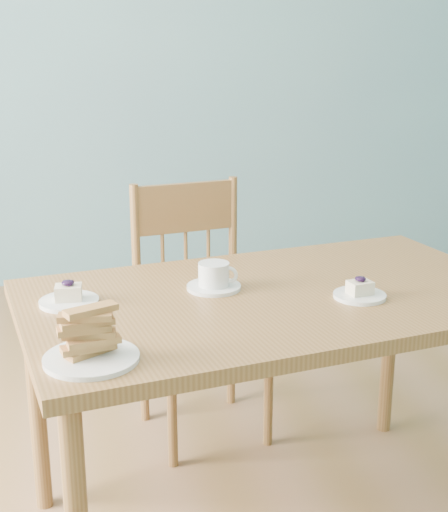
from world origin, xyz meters
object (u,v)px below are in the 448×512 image
Objects in this scene: coffee_cup at (214,278)px; cheesecake_plate_far at (69,298)px; biscotti_plate at (90,342)px; dining_chair at (199,310)px; cheesecake_plate_near at (360,292)px; dining_table at (275,318)px.

cheesecake_plate_far is at bearing -153.16° from coffee_cup.
coffee_cup is 0.55m from biscotti_plate.
dining_chair reaches higher than cheesecake_plate_far.
coffee_cup reaches higher than cheesecake_plate_near.
dining_chair is (-0.12, 0.62, -0.20)m from dining_table.
dining_table is 0.66m from dining_chair.
cheesecake_plate_near is at bearing -75.24° from dining_chair.
dining_table is at bearing -90.12° from dining_chair.
coffee_cup reaches higher than dining_table.
biscotti_plate is at bearing -160.10° from cheesecake_plate_near.
dining_chair reaches higher than dining_table.
cheesecake_plate_near is 0.91× the size of cheesecake_plate_far.
cheesecake_plate_far is 1.03× the size of coffee_cup.
cheesecake_plate_near is 0.80m from cheesecake_plate_far.
dining_chair is 4.42× the size of biscotti_plate.
cheesecake_plate_near reaches higher than dining_table.
cheesecake_plate_far is 0.41m from coffee_cup.
dining_chair is 0.80m from cheesecake_plate_far.
cheesecake_plate_far is at bearing 166.99° from dining_table.
dining_table is at bearing 159.16° from cheesecake_plate_near.
biscotti_plate is (0.05, -0.38, 0.03)m from cheesecake_plate_far.
cheesecake_plate_near is at bearing -30.91° from dining_table.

